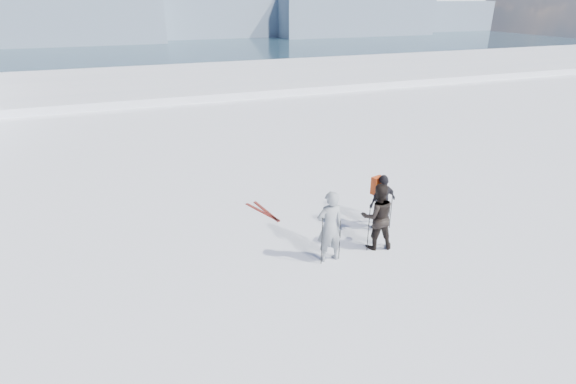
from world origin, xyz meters
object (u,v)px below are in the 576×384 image
(skier_grey, at_px, (330,227))
(skier_pack, at_px, (382,202))
(skis_loose, at_px, (264,212))
(skier_dark, at_px, (377,216))

(skier_grey, bearing_deg, skier_pack, -155.84)
(skis_loose, bearing_deg, skier_pack, -38.21)
(skier_dark, height_order, skis_loose, skier_dark)
(skier_grey, distance_m, skis_loose, 3.58)
(skis_loose, bearing_deg, skier_grey, -78.00)
(skier_pack, bearing_deg, skier_grey, 9.82)
(skier_dark, bearing_deg, skis_loose, -41.38)
(skier_grey, relative_size, skis_loose, 1.18)
(skier_grey, height_order, skier_dark, skier_grey)
(skier_dark, height_order, skier_pack, skier_dark)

